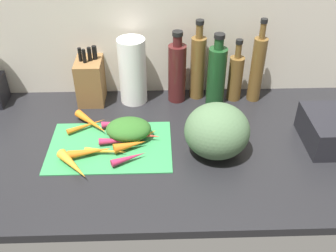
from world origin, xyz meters
TOP-DOWN VIEW (x-y plane):
  - ground_plane at (0.00, 0.00)cm, footprint 170.00×80.00cm
  - wall_back at (0.00, 38.50)cm, footprint 170.00×3.00cm
  - cutting_board at (-17.71, -1.84)cm, footprint 43.21×28.72cm
  - carrot_0 at (-25.69, 10.32)cm, footprint 14.23×14.84cm
  - carrot_1 at (-10.46, -4.10)cm, footprint 12.05×7.11cm
  - carrot_2 at (-24.03, -7.07)cm, footprint 14.86×6.25cm
  - carrot_3 at (-7.40, 1.61)cm, footprint 15.35×6.03cm
  - carrot_4 at (-5.66, 1.76)cm, footprint 10.25×8.38cm
  - carrot_5 at (-28.54, -13.89)cm, footprint 12.48×14.15cm
  - carrot_6 at (-10.60, -10.49)cm, footprint 12.22×7.53cm
  - carrot_7 at (-27.41, 9.06)cm, footprint 14.10×9.52cm
  - carrot_8 at (-13.70, -0.84)cm, footprint 15.91×3.34cm
  - carrot_9 at (-16.50, 9.35)cm, footprint 10.80×3.91cm
  - carrot_10 at (-18.76, -6.28)cm, footprint 14.49×3.67cm
  - carrot_greens_pile at (-11.26, 3.01)cm, footprint 16.23×12.48cm
  - winter_squash at (19.05, -6.07)cm, footprint 22.01×20.82cm
  - knife_block at (-27.80, 30.27)cm, footprint 10.44×14.32cm
  - paper_towel_roll at (-10.45, 29.50)cm, footprint 11.00×11.00cm
  - bottle_0 at (7.43, 29.67)cm, footprint 7.25×7.25cm
  - bottle_1 at (15.98, 31.94)cm, footprint 6.09×6.09cm
  - bottle_2 at (23.01, 26.88)cm, footprint 7.41×7.41cm
  - bottle_3 at (31.39, 29.69)cm, footprint 5.95×5.95cm
  - bottle_4 at (39.60, 28.94)cm, footprint 5.43×5.43cm

SIDE VIEW (x-z plane):
  - ground_plane at x=0.00cm, z-range -3.00..0.00cm
  - cutting_board at x=-17.71cm, z-range 0.00..0.80cm
  - carrot_7 at x=-27.41cm, z-range 0.80..2.81cm
  - carrot_10 at x=-18.76cm, z-range 0.80..2.85cm
  - carrot_4 at x=-5.66cm, z-range 0.80..3.15cm
  - carrot_8 at x=-13.70cm, z-range 0.80..3.29cm
  - carrot_6 at x=-10.60cm, z-range 0.80..3.34cm
  - carrot_9 at x=-16.50cm, z-range 0.80..3.41cm
  - carrot_2 at x=-24.03cm, z-range 0.80..3.84cm
  - carrot_0 at x=-25.69cm, z-range 0.80..3.87cm
  - carrot_1 at x=-10.46cm, z-range 0.80..4.26cm
  - carrot_5 at x=-28.54cm, z-range 0.80..4.27cm
  - carrot_3 at x=-7.40cm, z-range 0.80..4.30cm
  - carrot_greens_pile at x=-11.26cm, z-range 0.80..7.67cm
  - knife_block at x=-27.80cm, z-range -2.51..21.14cm
  - winter_squash at x=19.05cm, z-range 0.00..18.78cm
  - bottle_3 at x=31.39cm, z-range -2.89..23.46cm
  - bottle_2 at x=23.01cm, z-range -2.07..27.88cm
  - bottle_0 at x=7.43cm, z-range -2.00..28.02cm
  - paper_towel_roll at x=-10.45cm, z-range 0.00..27.16cm
  - bottle_1 at x=15.98cm, z-range -2.60..30.88cm
  - bottle_4 at x=39.60cm, z-range -2.96..31.84cm
  - wall_back at x=0.00cm, z-range 0.00..60.00cm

